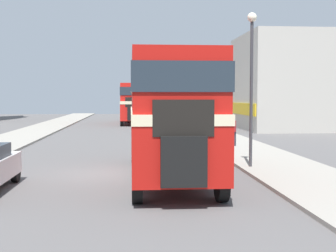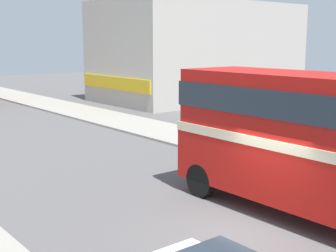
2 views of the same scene
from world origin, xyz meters
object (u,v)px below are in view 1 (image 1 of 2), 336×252
(bus_distant, at_px, (133,100))
(pedestrian_walking, at_px, (233,129))
(double_decker_bus, at_px, (168,108))
(street_lamp, at_px, (252,66))

(bus_distant, relative_size, pedestrian_walking, 6.97)
(bus_distant, bearing_deg, pedestrian_walking, -77.58)
(double_decker_bus, xyz_separation_m, pedestrian_walking, (4.29, 9.03, -1.41))
(double_decker_bus, relative_size, pedestrian_walking, 6.12)
(double_decker_bus, height_order, pedestrian_walking, double_decker_bus)
(double_decker_bus, height_order, bus_distant, bus_distant)
(pedestrian_walking, distance_m, street_lamp, 8.14)
(double_decker_bus, bearing_deg, street_lamp, 24.45)
(bus_distant, bearing_deg, double_decker_bus, -88.18)
(double_decker_bus, bearing_deg, pedestrian_walking, 64.56)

